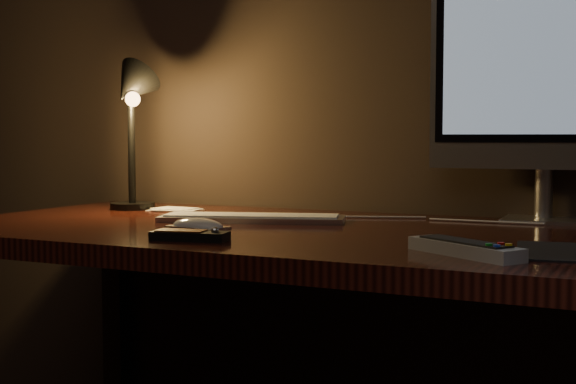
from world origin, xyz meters
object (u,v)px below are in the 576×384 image
at_px(media_remote, 190,235).
at_px(desk_lamp, 131,108).
at_px(desk, 332,287).
at_px(keyboard, 252,218).
at_px(tv_remote, 465,248).
at_px(monitor, 544,81).
at_px(mouse, 198,229).

bearing_deg(media_remote, desk_lamp, 125.03).
bearing_deg(desk_lamp, media_remote, -58.88).
distance_m(desk, keyboard, 0.23).
xyz_separation_m(tv_remote, desk_lamp, (-0.92, 0.39, 0.24)).
xyz_separation_m(monitor, mouse, (-0.55, -0.51, -0.29)).
xyz_separation_m(media_remote, tv_remote, (0.48, 0.03, 0.00)).
bearing_deg(mouse, media_remote, -56.50).
xyz_separation_m(monitor, tv_remote, (-0.03, -0.56, -0.29)).
distance_m(desk, desk_lamp, 0.69).
relative_size(mouse, tv_remote, 0.57).
bearing_deg(desk_lamp, mouse, -55.11).
bearing_deg(mouse, desk_lamp, 150.31).
bearing_deg(tv_remote, media_remote, -143.77).
distance_m(mouse, media_remote, 0.09).
xyz_separation_m(desk, media_remote, (-0.13, -0.33, 0.14)).
xyz_separation_m(monitor, desk_lamp, (-0.95, -0.17, -0.05)).
height_order(monitor, desk_lamp, monitor).
bearing_deg(keyboard, tv_remote, -47.50).
relative_size(monitor, desk_lamp, 1.36).
bearing_deg(keyboard, mouse, -103.57).
bearing_deg(desk, media_remote, -111.57).
xyz_separation_m(keyboard, tv_remote, (0.53, -0.30, 0.00)).
bearing_deg(tv_remote, desk, 171.26).
bearing_deg(tv_remote, monitor, 119.01).
bearing_deg(desk, monitor, 34.32).
relative_size(desk, keyboard, 4.01).
distance_m(media_remote, tv_remote, 0.48).
bearing_deg(keyboard, desk_lamp, 148.92).
height_order(mouse, media_remote, media_remote).
xyz_separation_m(keyboard, media_remote, (0.05, -0.33, 0.00)).
xyz_separation_m(monitor, keyboard, (-0.57, -0.26, -0.29)).
bearing_deg(monitor, mouse, -138.31).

